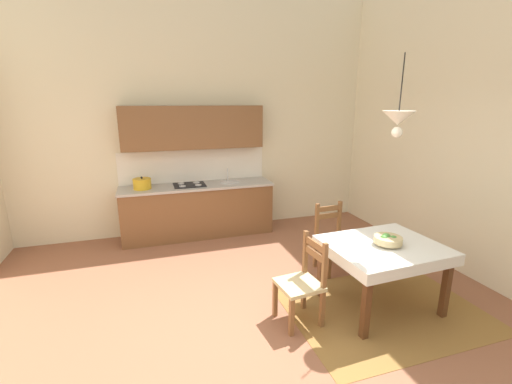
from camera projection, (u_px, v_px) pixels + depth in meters
The scene contains 9 objects.
ground_plane at pixel (255, 334), 3.57m from camera, with size 6.70×6.82×0.10m, color #935B42.
wall_back at pixel (199, 114), 5.95m from camera, with size 6.70×0.12×4.12m, color beige.
area_rug at pixel (383, 309), 3.89m from camera, with size 2.10×1.60×0.01m, color olive.
kitchen_cabinetry at pixel (197, 187), 5.91m from camera, with size 2.55×0.63×2.20m.
dining_table at pixel (383, 255), 3.83m from camera, with size 1.26×1.07×0.75m.
dining_chair_tv_side at pixel (302, 283), 3.60m from camera, with size 0.46×0.46×0.93m.
dining_chair_kitchen_side at pixel (333, 239), 4.73m from camera, with size 0.44×0.44×0.93m.
fruit_bowl at pixel (388, 240), 3.76m from camera, with size 0.30×0.30×0.12m.
pendant_lamp at pixel (398, 119), 3.44m from camera, with size 0.32×0.32×0.80m.
Camera 1 is at (-0.93, -2.93, 2.27)m, focal length 24.30 mm.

